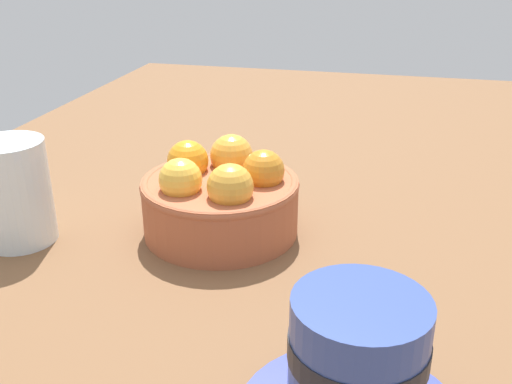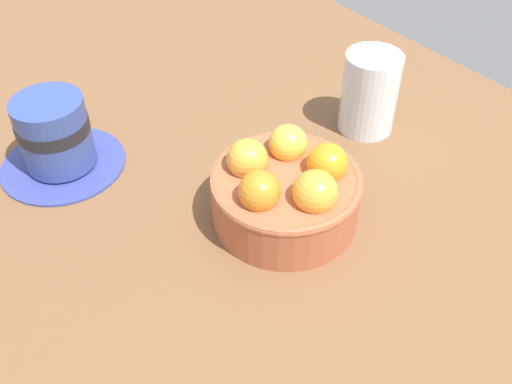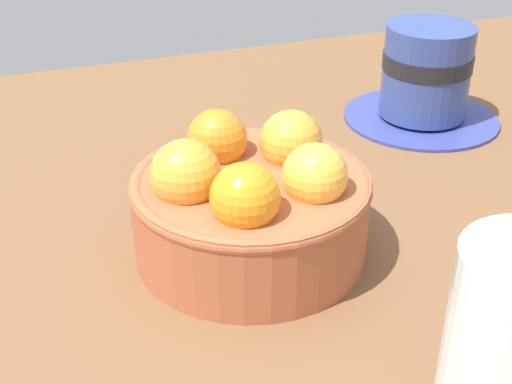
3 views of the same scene
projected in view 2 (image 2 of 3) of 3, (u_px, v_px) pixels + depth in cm
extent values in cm
cube|color=brown|center=(284.00, 228.00, 61.81)|extent=(153.29, 80.52, 3.39)
cylinder|color=#AD5938|center=(285.00, 198.00, 58.80)|extent=(15.09, 15.09, 5.51)
torus|color=#AD5938|center=(286.00, 180.00, 57.20)|extent=(15.29, 15.29, 1.00)
sphere|color=gold|center=(312.00, 194.00, 53.64)|extent=(4.36, 4.36, 4.36)
sphere|color=orange|center=(327.00, 163.00, 56.98)|extent=(4.10, 4.10, 4.10)
sphere|color=yellow|center=(288.00, 143.00, 59.31)|extent=(4.01, 4.01, 4.01)
sphere|color=gold|center=(247.00, 159.00, 57.42)|extent=(4.20, 4.20, 4.20)
sphere|color=orange|center=(259.00, 191.00, 53.92)|extent=(4.05, 4.05, 4.05)
cylinder|color=#36408F|center=(63.00, 163.00, 66.69)|extent=(14.19, 14.19, 0.60)
cylinder|color=#33478C|center=(54.00, 132.00, 63.71)|extent=(7.84, 7.84, 8.21)
cylinder|color=black|center=(52.00, 126.00, 63.08)|extent=(8.00, 8.00, 1.48)
cylinder|color=silver|center=(369.00, 93.00, 69.08)|extent=(6.76, 6.76, 9.97)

